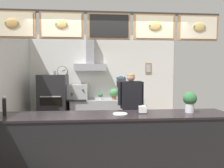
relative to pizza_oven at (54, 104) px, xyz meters
name	(u,v)px	position (x,y,z in m)	size (l,w,h in m)	color
back_wall_assembly	(102,79)	(1.36, 0.40, 0.69)	(4.46, 3.04, 2.84)	#9E9E99
service_counter	(111,151)	(1.38, -2.68, -0.27)	(3.53, 0.62, 1.10)	black
back_prep_counter	(107,115)	(1.48, 0.16, -0.37)	(2.06, 0.59, 0.92)	#A3A5AD
pizza_oven	(54,104)	(0.00, 0.00, 0.00)	(0.74, 0.72, 1.74)	#232326
shop_worker	(131,109)	(1.93, -1.27, 0.07)	(0.58, 0.27, 1.68)	#232328
espresso_machine	(77,92)	(0.63, 0.13, 0.31)	(0.59, 0.53, 0.44)	#B7BABF
potted_rosemary	(100,96)	(1.29, 0.18, 0.20)	(0.14, 0.14, 0.19)	beige
potted_thyme	(128,94)	(2.11, 0.15, 0.25)	(0.25, 0.25, 0.28)	#9E563D
potted_sage	(114,93)	(1.69, 0.15, 0.27)	(0.27, 0.27, 0.31)	#9E563D
napkin_holder	(142,110)	(1.86, -2.64, 0.32)	(0.13, 0.12, 0.12)	#262628
pepper_grinder	(4,106)	(-0.09, -2.66, 0.41)	(0.05, 0.05, 0.28)	black
condiment_plate	(120,114)	(1.52, -2.69, 0.28)	(0.21, 0.21, 0.01)	white
basil_vase	(190,101)	(2.57, -2.66, 0.45)	(0.20, 0.20, 0.31)	silver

